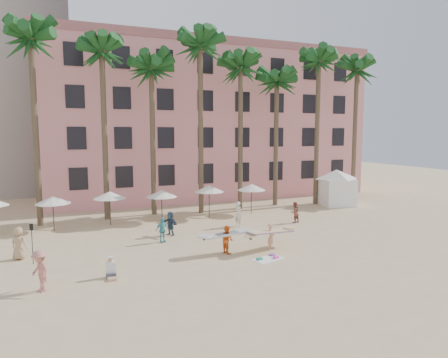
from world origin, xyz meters
TOP-DOWN VIEW (x-y plane):
  - ground at (0.00, 0.00)m, footprint 120.00×120.00m
  - pink_hotel at (7.00, 26.00)m, footprint 35.00×14.00m
  - palm_row at (0.51, 15.00)m, footprint 44.40×5.40m
  - umbrella_row at (-3.00, 12.50)m, footprint 22.50×2.70m
  - cabana at (16.52, 13.27)m, footprint 5.19×5.19m
  - beach_towel at (2.38, 0.76)m, footprint 2.01×1.47m
  - carrier_yellow at (3.37, 2.33)m, footprint 3.39×1.62m
  - carrier_white at (0.61, 2.64)m, footprint 2.93×0.90m
  - beachgoers at (-3.24, 5.47)m, footprint 20.30×9.26m
  - paddle at (-9.90, 4.72)m, footprint 0.18×0.04m
  - seated_man at (-6.20, 1.01)m, footprint 0.46×0.80m

SIDE VIEW (x-z plane):
  - ground at x=0.00m, z-range 0.00..0.00m
  - beach_towel at x=2.38m, z-range -0.04..0.10m
  - seated_man at x=-6.20m, z-range -0.16..0.88m
  - beachgoers at x=-3.24m, z-range -0.07..1.85m
  - carrier_white at x=0.61m, z-range 0.07..1.73m
  - carrier_yellow at x=3.37m, z-range 0.13..1.72m
  - paddle at x=-9.90m, z-range 0.30..2.52m
  - cabana at x=16.52m, z-range 0.32..3.82m
  - umbrella_row at x=-3.00m, z-range 0.97..3.69m
  - pink_hotel at x=7.00m, z-range 0.00..16.00m
  - palm_row at x=0.51m, z-range 4.82..21.12m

